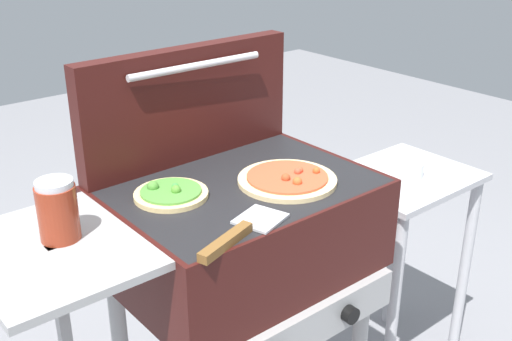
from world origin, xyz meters
name	(u,v)px	position (x,y,z in m)	size (l,w,h in m)	color
grill	(238,237)	(-0.01, 0.00, 0.76)	(0.96, 0.53, 0.90)	#38110F
grill_lid_open	(189,104)	(0.00, 0.21, 1.05)	(0.63, 0.09, 0.30)	#38110F
pizza_pepperoni	(288,179)	(0.09, -0.07, 0.91)	(0.24, 0.24, 0.03)	beige
pizza_veggie	(170,193)	(-0.17, 0.04, 0.91)	(0.17, 0.17, 0.04)	#E0C17F
sauce_jar	(58,210)	(-0.45, 0.02, 0.96)	(0.08, 0.08, 0.13)	maroon
spatula	(241,232)	(-0.16, -0.20, 0.91)	(0.26, 0.13, 0.02)	#B7BABF
prep_table	(398,232)	(0.66, 0.00, 0.53)	(0.44, 0.36, 0.74)	#B2B2B7
topping_bowl_near	(408,169)	(0.66, -0.01, 0.76)	(0.10, 0.10, 0.04)	silver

